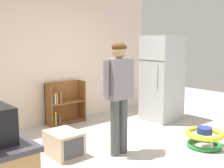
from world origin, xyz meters
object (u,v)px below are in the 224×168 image
Objects in this scene: refrigerator at (162,78)px; bookshelf at (63,105)px; standing_person at (119,88)px; pet_carrier at (64,143)px; baby_walker at (204,137)px.

refrigerator is 2.14m from bookshelf.
bookshelf is 2.05m from standing_person.
bookshelf is at bearing 59.34° from pet_carrier.
baby_walker is at bearing -116.69° from refrigerator.
standing_person is 2.98× the size of pet_carrier.
pet_carrier reaches higher than baby_walker.
baby_walker is 1.09× the size of pet_carrier.
bookshelf is at bearing 110.73° from baby_walker.
standing_person is 2.72× the size of baby_walker.
bookshelf reaches higher than pet_carrier.
bookshelf reaches higher than baby_walker.
bookshelf is at bearing 146.91° from refrigerator.
refrigerator is 1.08× the size of standing_person.
pet_carrier is (-0.65, 0.49, -0.81)m from standing_person.
standing_person reaches higher than bookshelf.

